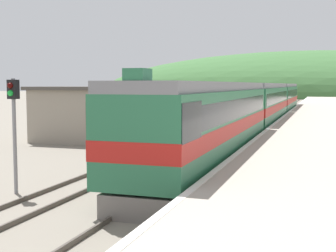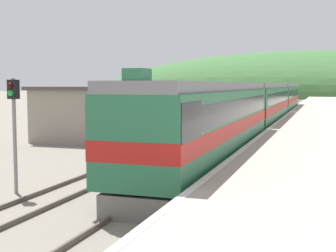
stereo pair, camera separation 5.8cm
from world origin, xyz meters
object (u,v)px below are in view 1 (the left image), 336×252
Objects in this scene: express_train_lead_car at (208,122)px; siding_train at (242,102)px; carriage_second at (262,105)px; carriage_third at (281,98)px; signal_post_siding at (14,112)px.

siding_train is (-3.92, 33.70, -0.32)m from express_train_lead_car.
carriage_second is at bearing 90.00° from express_train_lead_car.
express_train_lead_car reaches higher than siding_train.
carriage_second is at bearing -90.00° from carriage_third.
express_train_lead_car is at bearing 51.96° from signal_post_siding.
carriage_third is (0.00, 41.29, -0.01)m from express_train_lead_car.
siding_train is 40.95m from signal_post_siding.
carriage_third is 0.62× the size of siding_train.
carriage_second is 20.70m from carriage_third.
carriage_third is 4.60× the size of signal_post_siding.
carriage_third is at bearing 62.65° from siding_train.
carriage_second is 13.69m from siding_train.
express_train_lead_car is 20.59m from carriage_second.
express_train_lead_car is 0.97× the size of carriage_third.
express_train_lead_car is 33.93m from siding_train.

